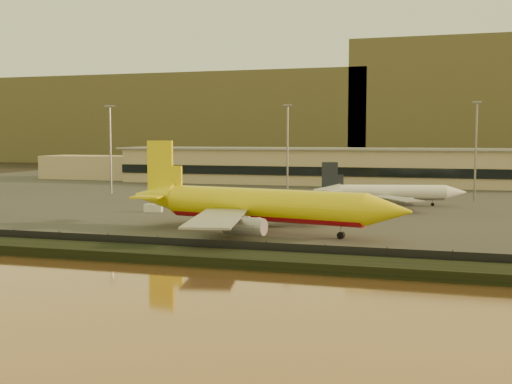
# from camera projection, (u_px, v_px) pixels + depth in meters

# --- Properties ---
(ground) EXTENTS (900.00, 900.00, 0.00)m
(ground) POSITION_uv_depth(u_px,v_px,m) (228.00, 242.00, 101.70)
(ground) COLOR black
(ground) RESTS_ON ground
(embankment) EXTENTS (320.00, 7.00, 1.40)m
(embankment) POSITION_uv_depth(u_px,v_px,m) (186.00, 256.00, 85.41)
(embankment) COLOR black
(embankment) RESTS_ON ground
(tarmac) EXTENTS (320.00, 220.00, 0.20)m
(tarmac) POSITION_uv_depth(u_px,v_px,m) (332.00, 192.00, 192.39)
(tarmac) COLOR #2D2D2D
(tarmac) RESTS_ON ground
(perimeter_fence) EXTENTS (300.00, 0.05, 2.20)m
(perimeter_fence) POSITION_uv_depth(u_px,v_px,m) (197.00, 247.00, 89.18)
(perimeter_fence) COLOR black
(perimeter_fence) RESTS_ON tarmac
(terminal_building) EXTENTS (202.00, 25.00, 12.60)m
(terminal_building) POSITION_uv_depth(u_px,v_px,m) (306.00, 166.00, 225.17)
(terminal_building) COLOR tan
(terminal_building) RESTS_ON tarmac
(apron_light_masts) EXTENTS (152.20, 12.20, 25.40)m
(apron_light_masts) POSITION_uv_depth(u_px,v_px,m) (376.00, 140.00, 167.68)
(apron_light_masts) COLOR slate
(apron_light_masts) RESTS_ON tarmac
(distant_hills) EXTENTS (470.00, 160.00, 70.00)m
(distant_hills) POSITION_uv_depth(u_px,v_px,m) (365.00, 115.00, 429.52)
(distant_hills) COLOR brown
(distant_hills) RESTS_ON ground
(dhl_cargo_jet) EXTENTS (52.36, 50.57, 15.69)m
(dhl_cargo_jet) POSITION_uv_depth(u_px,v_px,m) (259.00, 205.00, 109.51)
(dhl_cargo_jet) COLOR yellow
(dhl_cargo_jet) RESTS_ON tarmac
(white_narrowbody_jet) EXTENTS (35.82, 34.32, 10.39)m
(white_narrowbody_jet) POSITION_uv_depth(u_px,v_px,m) (390.00, 193.00, 152.64)
(white_narrowbody_jet) COLOR silver
(white_narrowbody_jet) RESTS_ON tarmac
(gse_vehicle_yellow) EXTENTS (4.60, 3.17, 1.90)m
(gse_vehicle_yellow) POSITION_uv_depth(u_px,v_px,m) (285.00, 212.00, 132.03)
(gse_vehicle_yellow) COLOR yellow
(gse_vehicle_yellow) RESTS_ON tarmac
(gse_vehicle_white) EXTENTS (4.12, 2.46, 1.74)m
(gse_vehicle_white) POSITION_uv_depth(u_px,v_px,m) (153.00, 208.00, 140.12)
(gse_vehicle_white) COLOR silver
(gse_vehicle_white) RESTS_ON tarmac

